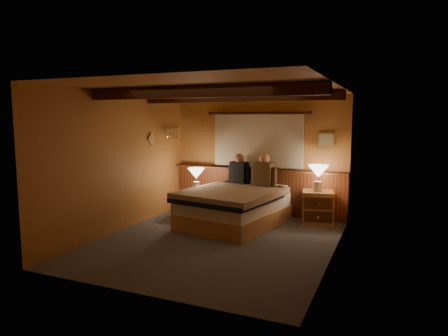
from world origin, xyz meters
The scene contains 19 objects.
floor centered at (0.00, 0.00, 0.00)m, with size 4.20×4.20×0.00m, color #4A4F58.
ceiling centered at (0.00, 0.00, 2.40)m, with size 4.20×4.20×0.00m, color tan.
wall_back centered at (0.00, 2.10, 1.20)m, with size 3.60×3.60×0.00m, color #B97F42.
wall_left centered at (-1.80, 0.00, 1.20)m, with size 4.20×4.20×0.00m, color #B97F42.
wall_right centered at (1.80, 0.00, 1.20)m, with size 4.20×4.20×0.00m, color #B97F42.
wall_front centered at (0.00, -2.10, 1.20)m, with size 3.60×3.60×0.00m, color #B97F42.
wainscot centered at (0.00, 2.04, 0.49)m, with size 3.60×0.23×0.94m.
curtain_window centered at (0.00, 2.03, 1.52)m, with size 2.18×0.09×1.11m.
ceiling_beams centered at (0.00, 0.15, 2.31)m, with size 3.60×1.65×0.16m.
coat_rail centered at (-1.72, 1.58, 1.67)m, with size 0.05×0.55×0.24m.
framed_print centered at (1.35, 2.08, 1.55)m, with size 0.30×0.04×0.25m.
bed centered at (-0.10, 1.01, 0.35)m, with size 1.81×2.18×0.67m.
nightstand_left centered at (-1.05, 1.39, 0.26)m, with size 0.55×0.52×0.52m.
nightstand_right centered at (1.29, 1.72, 0.31)m, with size 0.65×0.61×0.61m.
lamp_left centered at (-1.05, 1.36, 0.83)m, with size 0.34×0.34×0.44m.
lamp_right centered at (1.28, 1.70, 0.95)m, with size 0.37×0.37×0.48m.
person_left centered at (-0.27, 1.71, 0.91)m, with size 0.50×0.27×0.62m.
person_right centered at (0.29, 1.57, 0.92)m, with size 0.53×0.29×0.66m.
duffel_bag centered at (-1.08, 1.04, 0.17)m, with size 0.55×0.34×0.39m.
Camera 1 is at (2.53, -5.63, 1.95)m, focal length 32.00 mm.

